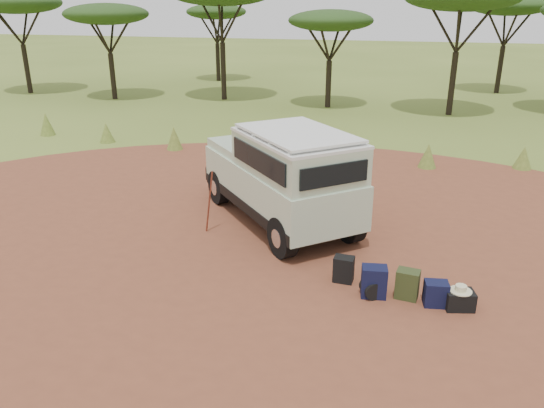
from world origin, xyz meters
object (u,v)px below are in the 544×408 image
(backpack_navy, at_px, (374,282))
(duffel_navy, at_px, (436,294))
(hard_case, at_px, (459,300))
(safari_vehicle, at_px, (282,177))
(backpack_olive, at_px, (407,284))
(backpack_black, at_px, (344,269))
(walking_staff, at_px, (209,202))

(backpack_navy, height_order, duffel_navy, backpack_navy)
(backpack_navy, xyz_separation_m, duffel_navy, (1.10, -0.02, -0.07))
(backpack_navy, relative_size, hard_case, 1.21)
(safari_vehicle, height_order, backpack_navy, safari_vehicle)
(backpack_olive, relative_size, hard_case, 1.13)
(hard_case, bearing_deg, duffel_navy, 164.53)
(backpack_black, height_order, backpack_navy, backpack_navy)
(safari_vehicle, height_order, walking_staff, safari_vehicle)
(walking_staff, relative_size, backpack_black, 3.02)
(backpack_olive, relative_size, duffel_navy, 1.21)
(safari_vehicle, relative_size, backpack_black, 9.61)
(backpack_navy, distance_m, hard_case, 1.51)
(safari_vehicle, relative_size, duffel_navy, 10.79)
(backpack_black, distance_m, backpack_olive, 1.25)
(backpack_navy, bearing_deg, safari_vehicle, 121.54)
(safari_vehicle, bearing_deg, backpack_navy, -1.90)
(safari_vehicle, distance_m, backpack_navy, 3.96)
(backpack_olive, bearing_deg, backpack_black, 173.53)
(backpack_navy, height_order, hard_case, backpack_navy)
(backpack_olive, height_order, duffel_navy, backpack_olive)
(backpack_navy, bearing_deg, hard_case, -10.01)
(backpack_black, height_order, duffel_navy, backpack_black)
(backpack_navy, distance_m, duffel_navy, 1.10)
(backpack_black, bearing_deg, backpack_olive, -11.72)
(backpack_olive, bearing_deg, walking_staff, 166.53)
(walking_staff, bearing_deg, backpack_olive, -88.02)
(safari_vehicle, bearing_deg, backpack_black, -5.63)
(backpack_navy, relative_size, backpack_olive, 1.07)
(backpack_black, relative_size, hard_case, 1.05)
(safari_vehicle, bearing_deg, hard_case, 11.15)
(walking_staff, xyz_separation_m, backpack_navy, (3.97, -1.89, -0.48))
(walking_staff, bearing_deg, backpack_black, -90.40)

